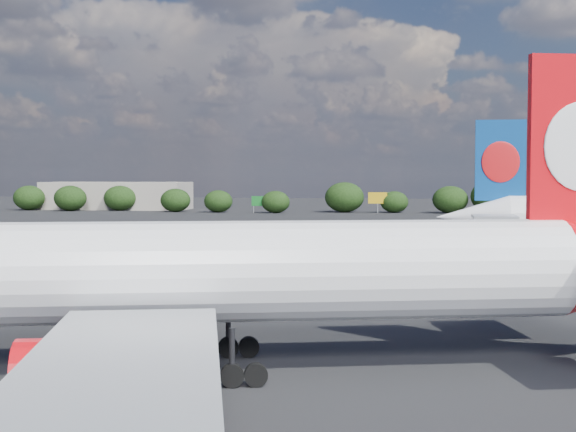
# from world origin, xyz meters

# --- Properties ---
(ground) EXTENTS (500.00, 500.00, 0.00)m
(ground) POSITION_xyz_m (0.00, 60.00, 0.00)
(ground) COLOR black
(ground) RESTS_ON ground
(qantas_airliner) EXTENTS (50.74, 48.62, 16.77)m
(qantas_airliner) POSITION_xyz_m (13.23, 8.21, 5.11)
(qantas_airliner) COLOR white
(qantas_airliner) RESTS_ON ground
(terminal_building) EXTENTS (42.00, 16.00, 8.00)m
(terminal_building) POSITION_xyz_m (-65.00, 192.00, 4.00)
(terminal_building) COLOR gray
(terminal_building) RESTS_ON ground
(highway_sign) EXTENTS (6.00, 0.30, 4.50)m
(highway_sign) POSITION_xyz_m (-18.00, 176.00, 3.13)
(highway_sign) COLOR #146722
(highway_sign) RESTS_ON ground
(billboard_yellow) EXTENTS (5.00, 0.30, 5.50)m
(billboard_yellow) POSITION_xyz_m (12.00, 182.00, 3.87)
(billboard_yellow) COLOR gold
(billboard_yellow) RESTS_ON ground
(horizon_treeline) EXTENTS (203.37, 16.37, 9.12)m
(horizon_treeline) POSITION_xyz_m (24.06, 180.80, 3.93)
(horizon_treeline) COLOR black
(horizon_treeline) RESTS_ON ground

